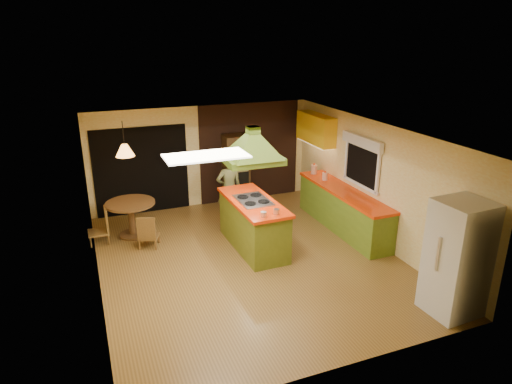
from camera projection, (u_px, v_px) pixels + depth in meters
name	position (u px, v px, depth m)	size (l,w,h in m)	color
ground	(249.00, 259.00, 8.85)	(6.50, 6.50, 0.00)	brown
room_walls	(249.00, 199.00, 8.43)	(5.50, 6.50, 6.50)	beige
ceiling_plane	(248.00, 133.00, 8.01)	(6.50, 6.50, 0.00)	silver
brick_panel	(250.00, 152.00, 11.69)	(2.64, 0.03, 2.50)	#381E14
nook_opening	(142.00, 171.00, 10.81)	(2.20, 0.03, 2.10)	black
right_counter	(343.00, 209.00, 10.06)	(0.62, 3.05, 0.92)	olive
upper_cabinets	(316.00, 129.00, 11.01)	(0.34, 1.40, 0.70)	yellow
window_right	(362.00, 153.00, 9.54)	(0.12, 1.35, 1.06)	black
fluor_panel	(206.00, 156.00, 6.58)	(1.20, 0.60, 0.03)	white
kitchen_island	(253.00, 224.00, 9.19)	(0.87, 2.07, 1.04)	#646D1B
range_hood	(253.00, 140.00, 8.61)	(1.10, 0.80, 0.80)	#4E691A
man	(229.00, 189.00, 10.28)	(0.59, 0.39, 1.62)	brown
refrigerator	(457.00, 258.00, 6.93)	(0.76, 0.72, 1.85)	silver
wall_oven	(236.00, 170.00, 11.39)	(0.61, 0.62, 1.79)	#402A14
dining_table	(131.00, 212.00, 9.69)	(1.03, 1.03, 0.77)	brown
chair_left	(98.00, 226.00, 9.42)	(0.41, 0.41, 0.75)	brown
chair_near	(148.00, 230.00, 9.27)	(0.39, 0.39, 0.71)	brown
pendant_lamp	(125.00, 150.00, 9.24)	(0.38, 0.38, 0.25)	#FF9E3F
canister_large	(314.00, 169.00, 10.99)	(0.15, 0.15, 0.22)	beige
canister_medium	(325.00, 176.00, 10.54)	(0.13, 0.13, 0.18)	beige
canister_small	(325.00, 177.00, 10.55)	(0.11, 0.11, 0.15)	#FBEFCA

